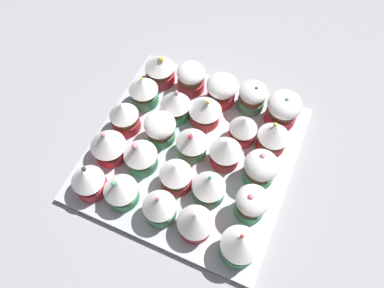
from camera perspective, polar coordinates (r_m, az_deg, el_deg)
The scene contains 27 objects.
ground_plane at distance 72.62cm, azimuth 0.00°, elevation -2.20°, with size 180.00×180.00×3.00cm, color #9E9EA3.
baking_tray at distance 70.76cm, azimuth 0.00°, elevation -1.42°, with size 38.19×38.19×1.20cm.
cupcake_0 at distance 66.23cm, azimuth -16.08°, elevation -5.55°, with size 5.86×5.86×7.37cm.
cupcake_1 at distance 64.15cm, azimuth -11.21°, elevation -7.13°, with size 6.05×6.05×7.21cm.
cupcake_2 at distance 62.03cm, azimuth -5.57°, elevation -9.63°, with size 5.80×5.80×7.59cm.
cupcake_3 at distance 60.76cm, azimuth 0.53°, elevation -12.15°, with size 6.21×6.21×7.38cm.
cupcake_4 at distance 60.20cm, azimuth 7.55°, elevation -15.54°, with size 6.41×6.41×7.84cm.
cupcake_5 at distance 68.24cm, azimuth -13.17°, elevation -0.07°, with size 6.61×6.61×7.84cm.
cupcake_6 at distance 66.35cm, azimuth -8.15°, elevation -1.68°, with size 6.19×6.19×7.61cm.
cupcake_7 at distance 64.25cm, azimuth -2.59°, elevation -4.88°, with size 5.89×5.89×6.98cm.
cupcake_8 at distance 63.17cm, azimuth 2.69°, elevation -6.75°, with size 5.93×5.93×7.44cm.
cupcake_9 at distance 62.74cm, azimuth 9.35°, elevation -9.26°, with size 5.68×5.68×7.46cm.
cupcake_10 at distance 71.37cm, azimuth -10.47°, elevation 4.64°, with size 5.66×5.66×7.51cm.
cupcake_11 at distance 69.17cm, azimuth -5.00°, elevation 2.50°, with size 6.09×6.09×6.49cm.
cupcake_12 at distance 66.93cm, azimuth 0.13°, elevation 0.05°, with size 6.01×6.01×7.19cm.
cupcake_13 at distance 66.00cm, azimuth 5.33°, elevation -1.15°, with size 6.00×6.00×7.55cm.
cupcake_14 at distance 65.85cm, azimuth 10.79°, elevation -3.59°, with size 6.14×6.14×7.46cm.
cupcake_15 at distance 74.43cm, azimuth -7.65°, elevation 8.32°, with size 5.95×5.95×7.10cm.
cupcake_16 at distance 71.55cm, azimuth -2.64°, elevation 6.32°, with size 6.01×6.01×7.66cm.
cupcake_17 at distance 70.85cm, azimuth 2.09°, elevation 5.42°, with size 6.49×6.49×7.37cm.
cupcake_18 at distance 69.45cm, azimuth 8.10°, elevation 2.42°, with size 5.39×5.39×6.88cm.
cupcake_19 at distance 69.40cm, azimuth 12.71°, elevation 1.13°, with size 5.98×5.98×7.17cm.
cupcake_20 at distance 77.68cm, azimuth -5.09°, elevation 11.68°, with size 6.20×6.20×7.40cm.
cupcake_21 at distance 76.11cm, azimuth -0.15°, elevation 10.43°, with size 5.88×5.88×6.63cm.
cupcake_22 at distance 74.16cm, azimuth 4.71°, elevation 8.55°, with size 6.30×6.30×6.88cm.
cupcake_23 at distance 74.21cm, azimuth 9.49°, elevation 7.41°, with size 5.62×5.62×6.76cm.
cupcake_24 at distance 73.04cm, azimuth 14.17°, elevation 5.36°, with size 6.72×6.72×7.55cm.
Camera 1 is at (13.26, -30.26, 63.17)cm, focal length 33.75 mm.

